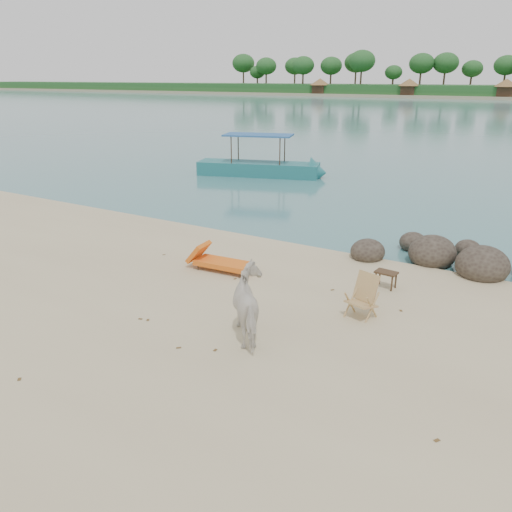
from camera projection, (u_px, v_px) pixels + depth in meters
The scene contains 7 objects.
boulders at pixel (460, 260), 14.09m from camera, with size 6.31×2.87×1.05m.
cow at pixel (252, 307), 10.07m from camera, with size 0.76×1.68×1.42m, color silver.
side_table at pixel (386, 281), 12.62m from camera, with size 0.54×0.35×0.43m, color #372716, non-canonical shape.
lounge_chair at pixel (224, 261), 13.71m from camera, with size 2.01×0.70×0.60m, color #E4541A, non-canonical shape.
deck_chair at pixel (361, 299), 10.98m from camera, with size 0.60×0.66×0.95m, color tan, non-canonical shape.
boat_near at pixel (258, 141), 26.88m from camera, with size 7.41×1.67×3.59m, color #1F686C, non-canonical shape.
dead_leaves at pixel (221, 313), 11.36m from camera, with size 8.98×6.77×0.00m.
Camera 1 is at (5.21, -7.76, 5.08)m, focal length 35.00 mm.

